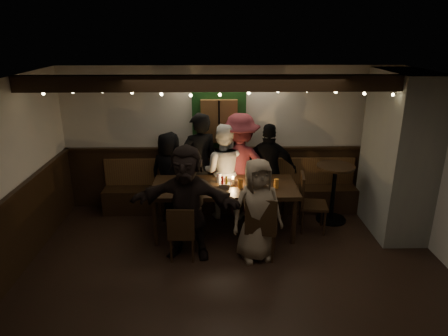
{
  "coord_description": "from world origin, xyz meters",
  "views": [
    {
      "loc": [
        -0.26,
        -4.52,
        3.21
      ],
      "look_at": [
        -0.13,
        1.6,
        1.05
      ],
      "focal_mm": 32.0,
      "sensor_mm": 36.0,
      "label": 1
    }
  ],
  "objects_px": {
    "dining_table": "(224,190)",
    "chair_near_right": "(261,224)",
    "person_c": "(223,171)",
    "person_g": "(257,210)",
    "person_f": "(187,202)",
    "chair_near_left": "(182,231)",
    "person_b": "(200,165)",
    "chair_end": "(308,199)",
    "person_d": "(240,165)",
    "high_top": "(334,186)",
    "person_a": "(170,173)",
    "person_e": "(269,170)"
  },
  "relations": [
    {
      "from": "dining_table",
      "to": "chair_near_right",
      "type": "distance_m",
      "value": 0.99
    },
    {
      "from": "person_c",
      "to": "person_g",
      "type": "xyz_separation_m",
      "value": [
        0.45,
        -1.41,
        -0.08
      ]
    },
    {
      "from": "person_f",
      "to": "chair_near_right",
      "type": "bearing_deg",
      "value": 3.13
    },
    {
      "from": "chair_near_left",
      "to": "person_b",
      "type": "relative_size",
      "value": 0.45
    },
    {
      "from": "chair_near_left",
      "to": "chair_end",
      "type": "bearing_deg",
      "value": 23.85
    },
    {
      "from": "chair_near_right",
      "to": "person_d",
      "type": "relative_size",
      "value": 0.54
    },
    {
      "from": "chair_near_left",
      "to": "chair_end",
      "type": "distance_m",
      "value": 2.18
    },
    {
      "from": "chair_near_right",
      "to": "person_d",
      "type": "height_order",
      "value": "person_d"
    },
    {
      "from": "person_f",
      "to": "high_top",
      "type": "bearing_deg",
      "value": 33.96
    },
    {
      "from": "chair_near_left",
      "to": "chair_end",
      "type": "height_order",
      "value": "chair_end"
    },
    {
      "from": "dining_table",
      "to": "person_g",
      "type": "bearing_deg",
      "value": -60.5
    },
    {
      "from": "chair_near_left",
      "to": "chair_near_right",
      "type": "height_order",
      "value": "chair_near_right"
    },
    {
      "from": "dining_table",
      "to": "person_a",
      "type": "bearing_deg",
      "value": 140.75
    },
    {
      "from": "chair_near_left",
      "to": "chair_near_right",
      "type": "bearing_deg",
      "value": 0.89
    },
    {
      "from": "chair_end",
      "to": "person_a",
      "type": "height_order",
      "value": "person_a"
    },
    {
      "from": "chair_near_right",
      "to": "person_b",
      "type": "distance_m",
      "value": 1.81
    },
    {
      "from": "dining_table",
      "to": "person_a",
      "type": "height_order",
      "value": "person_a"
    },
    {
      "from": "high_top",
      "to": "person_b",
      "type": "bearing_deg",
      "value": 172.58
    },
    {
      "from": "dining_table",
      "to": "person_c",
      "type": "bearing_deg",
      "value": 90.25
    },
    {
      "from": "person_a",
      "to": "person_d",
      "type": "bearing_deg",
      "value": -163.77
    },
    {
      "from": "chair_near_right",
      "to": "person_a",
      "type": "height_order",
      "value": "person_a"
    },
    {
      "from": "high_top",
      "to": "person_f",
      "type": "bearing_deg",
      "value": -156.06
    },
    {
      "from": "chair_near_right",
      "to": "chair_end",
      "type": "distance_m",
      "value": 1.22
    },
    {
      "from": "person_d",
      "to": "person_g",
      "type": "xyz_separation_m",
      "value": [
        0.16,
        -1.52,
        -0.16
      ]
    },
    {
      "from": "dining_table",
      "to": "person_e",
      "type": "height_order",
      "value": "person_e"
    },
    {
      "from": "person_c",
      "to": "person_e",
      "type": "bearing_deg",
      "value": -161.86
    },
    {
      "from": "person_e",
      "to": "person_f",
      "type": "height_order",
      "value": "person_f"
    },
    {
      "from": "dining_table",
      "to": "chair_near_left",
      "type": "height_order",
      "value": "dining_table"
    },
    {
      "from": "person_c",
      "to": "person_f",
      "type": "distance_m",
      "value": 1.43
    },
    {
      "from": "chair_end",
      "to": "person_c",
      "type": "xyz_separation_m",
      "value": [
        -1.38,
        0.58,
        0.29
      ]
    },
    {
      "from": "person_a",
      "to": "person_b",
      "type": "distance_m",
      "value": 0.58
    },
    {
      "from": "dining_table",
      "to": "person_d",
      "type": "bearing_deg",
      "value": 68.24
    },
    {
      "from": "chair_end",
      "to": "high_top",
      "type": "xyz_separation_m",
      "value": [
        0.52,
        0.34,
        0.09
      ]
    },
    {
      "from": "chair_near_right",
      "to": "person_d",
      "type": "xyz_separation_m",
      "value": [
        -0.22,
        1.55,
        0.36
      ]
    },
    {
      "from": "chair_end",
      "to": "person_c",
      "type": "distance_m",
      "value": 1.52
    },
    {
      "from": "high_top",
      "to": "person_d",
      "type": "height_order",
      "value": "person_d"
    },
    {
      "from": "high_top",
      "to": "person_f",
      "type": "height_order",
      "value": "person_f"
    },
    {
      "from": "chair_near_right",
      "to": "person_e",
      "type": "xyz_separation_m",
      "value": [
        0.3,
        1.54,
        0.27
      ]
    },
    {
      "from": "person_a",
      "to": "person_f",
      "type": "xyz_separation_m",
      "value": [
        0.41,
        -1.48,
        0.1
      ]
    },
    {
      "from": "chair_near_right",
      "to": "person_c",
      "type": "xyz_separation_m",
      "value": [
        -0.52,
        1.45,
        0.29
      ]
    },
    {
      "from": "person_c",
      "to": "person_f",
      "type": "xyz_separation_m",
      "value": [
        -0.54,
        -1.32,
        0.01
      ]
    },
    {
      "from": "chair_near_left",
      "to": "person_g",
      "type": "relative_size",
      "value": 0.55
    },
    {
      "from": "person_e",
      "to": "person_g",
      "type": "relative_size",
      "value": 1.09
    },
    {
      "from": "chair_near_right",
      "to": "chair_end",
      "type": "bearing_deg",
      "value": 45.18
    },
    {
      "from": "chair_near_left",
      "to": "person_c",
      "type": "relative_size",
      "value": 0.5
    },
    {
      "from": "chair_near_left",
      "to": "person_f",
      "type": "xyz_separation_m",
      "value": [
        0.08,
        0.15,
        0.37
      ]
    },
    {
      "from": "chair_near_left",
      "to": "person_g",
      "type": "bearing_deg",
      "value": 2.7
    },
    {
      "from": "person_b",
      "to": "person_d",
      "type": "relative_size",
      "value": 1.02
    },
    {
      "from": "chair_near_right",
      "to": "person_e",
      "type": "bearing_deg",
      "value": 79.13
    },
    {
      "from": "person_c",
      "to": "person_a",
      "type": "bearing_deg",
      "value": 2.09
    }
  ]
}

